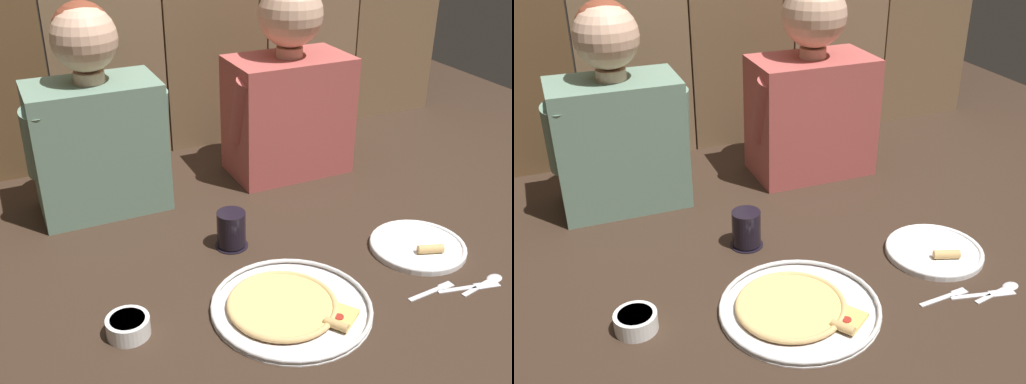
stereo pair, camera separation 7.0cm
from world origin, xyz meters
TOP-DOWN VIEW (x-y plane):
  - ground_plane at (0.00, 0.00)m, footprint 3.20×3.20m
  - pizza_tray at (-0.03, -0.13)m, footprint 0.36×0.36m
  - dinner_plate at (0.38, -0.05)m, footprint 0.24×0.24m
  - drinking_glass at (-0.05, 0.17)m, footprint 0.09×0.09m
  - dipping_bowl at (-0.37, -0.06)m, footprint 0.09×0.09m
  - table_fork at (0.30, -0.21)m, footprint 0.13×0.03m
  - table_knife at (0.38, -0.23)m, footprint 0.16×0.05m
  - table_spoon at (0.44, -0.23)m, footprint 0.14×0.05m
  - diner_left at (-0.30, 0.52)m, footprint 0.39×0.21m
  - diner_right at (0.30, 0.52)m, footprint 0.40×0.22m

SIDE VIEW (x-z plane):
  - ground_plane at x=0.00m, z-range 0.00..0.00m
  - table_knife at x=0.38m, z-range 0.00..0.00m
  - table_fork at x=0.30m, z-range 0.00..0.01m
  - table_spoon at x=0.44m, z-range 0.00..0.01m
  - dinner_plate at x=0.38m, z-range -0.01..0.03m
  - pizza_tray at x=-0.03m, z-range 0.00..0.02m
  - dipping_bowl at x=-0.37m, z-range 0.00..0.04m
  - drinking_glass at x=-0.05m, z-range 0.00..0.10m
  - diner_left at x=-0.30m, z-range -0.03..0.55m
  - diner_right at x=0.30m, z-range -0.02..0.58m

